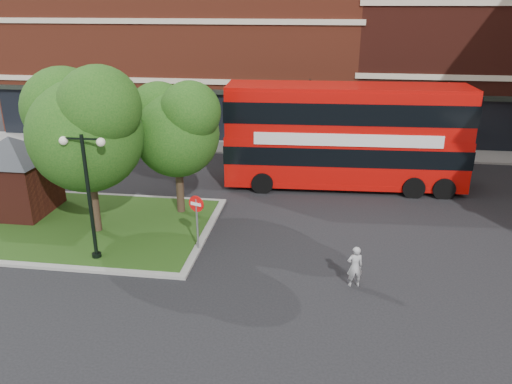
# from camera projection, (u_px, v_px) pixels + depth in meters

# --- Properties ---
(ground) EXTENTS (120.00, 120.00, 0.00)m
(ground) POSITION_uv_depth(u_px,v_px,m) (236.00, 273.00, 18.45)
(ground) COLOR black
(ground) RESTS_ON ground
(pavement_far) EXTENTS (44.00, 3.00, 0.12)m
(pavement_far) POSITION_uv_depth(u_px,v_px,m) (279.00, 149.00, 33.68)
(pavement_far) COLOR slate
(pavement_far) RESTS_ON ground
(terrace_far_left) EXTENTS (26.00, 12.00, 14.00)m
(terrace_far_left) POSITION_uv_depth(u_px,v_px,m) (188.00, 33.00, 39.15)
(terrace_far_left) COLOR maroon
(terrace_far_left) RESTS_ON ground
(terrace_far_right) EXTENTS (18.00, 12.00, 16.00)m
(terrace_far_right) POSITION_uv_depth(u_px,v_px,m) (484.00, 21.00, 35.95)
(terrace_far_right) COLOR #471911
(terrace_far_right) RESTS_ON ground
(traffic_island) EXTENTS (12.60, 7.60, 0.15)m
(traffic_island) POSITION_uv_depth(u_px,v_px,m) (71.00, 225.00, 22.23)
(traffic_island) COLOR gray
(traffic_island) RESTS_ON ground
(kiosk) EXTENTS (6.51, 6.51, 3.60)m
(kiosk) POSITION_uv_depth(u_px,v_px,m) (13.00, 167.00, 22.73)
(kiosk) COLOR #471911
(kiosk) RESTS_ON traffic_island
(tree_island_west) EXTENTS (5.40, 4.71, 7.21)m
(tree_island_west) POSITION_uv_depth(u_px,v_px,m) (83.00, 124.00, 19.96)
(tree_island_west) COLOR #2D2116
(tree_island_west) RESTS_ON ground
(tree_island_east) EXTENTS (4.46, 3.90, 6.29)m
(tree_island_east) POSITION_uv_depth(u_px,v_px,m) (175.00, 125.00, 22.06)
(tree_island_east) COLOR #2D2116
(tree_island_east) RESTS_ON ground
(lamp_island) EXTENTS (1.72, 0.36, 5.00)m
(lamp_island) POSITION_uv_depth(u_px,v_px,m) (89.00, 192.00, 18.33)
(lamp_island) COLOR black
(lamp_island) RESTS_ON ground
(lamp_far_left) EXTENTS (1.72, 0.36, 5.00)m
(lamp_far_left) POSITION_uv_depth(u_px,v_px,m) (309.00, 115.00, 30.58)
(lamp_far_left) COLOR black
(lamp_far_left) RESTS_ON ground
(lamp_far_right) EXTENTS (1.72, 0.36, 5.00)m
(lamp_far_right) POSITION_uv_depth(u_px,v_px,m) (444.00, 119.00, 29.54)
(lamp_far_right) COLOR black
(lamp_far_right) RESTS_ON ground
(bus) EXTENTS (12.57, 3.45, 4.75)m
(bus) POSITION_uv_depth(u_px,v_px,m) (345.00, 130.00, 25.97)
(bus) COLOR #B60A07
(bus) RESTS_ON ground
(woman) EXTENTS (0.63, 0.48, 1.53)m
(woman) POSITION_uv_depth(u_px,v_px,m) (355.00, 267.00, 17.34)
(woman) COLOR #9B9B9D
(woman) RESTS_ON ground
(car_silver) EXTENTS (4.27, 2.16, 1.40)m
(car_silver) POSITION_uv_depth(u_px,v_px,m) (276.00, 147.00, 31.60)
(car_silver) COLOR #ADB1B4
(car_silver) RESTS_ON ground
(car_white) EXTENTS (4.00, 1.80, 1.27)m
(car_white) POSITION_uv_depth(u_px,v_px,m) (329.00, 144.00, 32.57)
(car_white) COLOR silver
(car_white) RESTS_ON ground
(no_entry_sign) EXTENTS (0.63, 0.26, 2.37)m
(no_entry_sign) POSITION_uv_depth(u_px,v_px,m) (197.00, 212.00, 19.46)
(no_entry_sign) COLOR slate
(no_entry_sign) RESTS_ON ground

